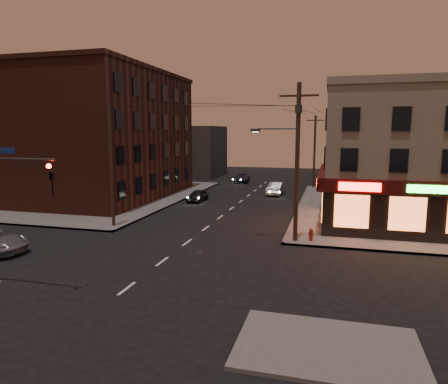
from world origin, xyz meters
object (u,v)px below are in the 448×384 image
(sedan_mid, at_px, (276,189))
(sedan_far, at_px, (242,177))
(fire_hydrant, at_px, (311,234))
(sedan_near, at_px, (198,196))

(sedan_mid, bearing_deg, sedan_far, 125.26)
(sedan_mid, relative_size, fire_hydrant, 5.25)
(sedan_near, height_order, fire_hydrant, sedan_near)
(sedan_far, height_order, fire_hydrant, sedan_far)
(sedan_near, xyz_separation_m, fire_hydrant, (12.15, -12.88, 0.00))
(sedan_far, bearing_deg, fire_hydrant, -75.53)
(fire_hydrant, bearing_deg, sedan_mid, 104.30)
(sedan_mid, distance_m, sedan_far, 11.83)
(sedan_near, distance_m, sedan_mid, 9.69)
(sedan_mid, bearing_deg, fire_hydrant, -71.73)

